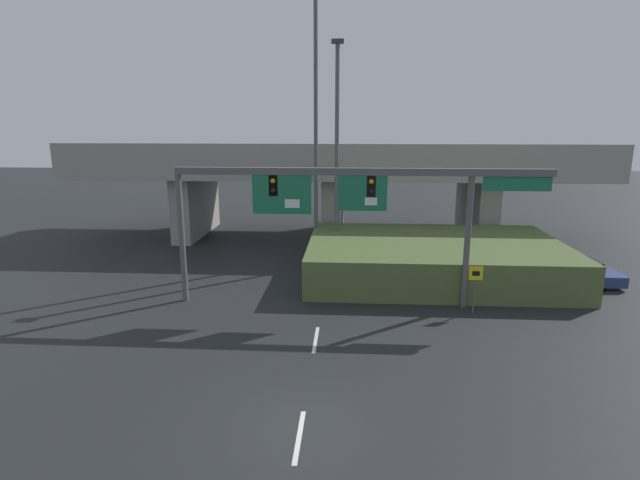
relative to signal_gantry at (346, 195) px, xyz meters
The scene contains 10 objects.
ground_plane 11.05m from the signal_gantry, 96.22° to the right, with size 160.00×160.00×0.00m, color black.
lane_markings 5.71m from the signal_gantry, 115.67° to the left, with size 0.14×27.40×0.01m.
signal_gantry is the anchor object (origin of this frame).
speed_limit_sign 6.94m from the signal_gantry, ahead, with size 0.60×0.11×2.20m.
highway_light_pole_near 8.90m from the signal_gantry, 103.32° to the left, with size 0.70×0.36×15.94m.
highway_light_pole_far 7.45m from the signal_gantry, 94.96° to the left, with size 0.70×0.36×12.85m.
overpass_bridge 14.54m from the signal_gantry, 94.17° to the left, with size 36.93×9.68×7.04m.
grass_embankment 8.05m from the signal_gantry, 44.79° to the left, with size 13.79×9.46×1.98m.
parked_sedan_near_right 11.09m from the signal_gantry, 28.53° to the left, with size 4.54×2.03×1.48m.
parked_sedan_mid_right 13.29m from the signal_gantry, 16.41° to the left, with size 4.43×1.83×1.40m.
Camera 1 is at (1.33, -12.51, 8.31)m, focal length 28.00 mm.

